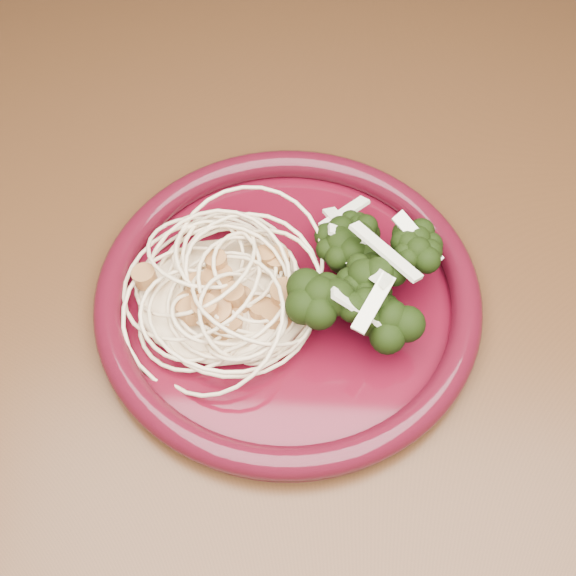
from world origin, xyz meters
The scene contains 6 objects.
dining_table centered at (0.00, 0.00, 0.65)m, with size 1.20×0.80×0.75m.
dinner_plate centered at (-0.09, -0.02, 0.76)m, with size 0.29×0.29×0.02m.
spaghetti_pile centered at (-0.13, -0.03, 0.77)m, with size 0.12×0.10×0.03m, color beige.
scallop_cluster centered at (-0.13, -0.03, 0.80)m, with size 0.11×0.11×0.04m, color #AA7947, non-canonical shape.
broccoli_pile centered at (-0.04, -0.02, 0.78)m, with size 0.08×0.13×0.04m, color black.
onion_garnish centered at (-0.04, -0.02, 0.81)m, with size 0.05×0.08×0.05m, color white, non-canonical shape.
Camera 1 is at (-0.07, -0.33, 1.21)m, focal length 50.00 mm.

